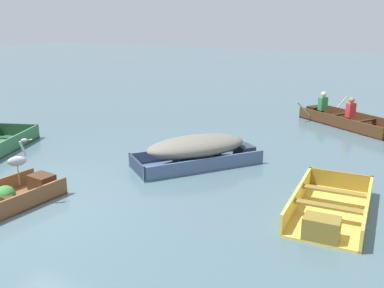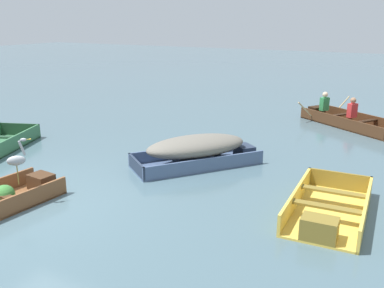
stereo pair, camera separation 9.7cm
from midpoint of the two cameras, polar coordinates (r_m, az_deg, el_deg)
ground_plane at (r=8.46m, az=-21.68°, el=-7.73°), size 80.00×80.00×0.00m
skiff_slate_blue_near_moored at (r=9.88m, az=0.48°, el=-0.65°), size 2.66×3.01×0.70m
skiff_yellow_far_moored at (r=7.79m, az=17.52°, el=-8.32°), size 1.34×2.49×0.38m
rowboat_dark_varnish_with_crew at (r=14.54m, az=19.45°, el=3.17°), size 3.43×3.01×0.93m
heron_on_dinghy at (r=8.25m, az=-22.53°, el=-1.94°), size 0.35×0.40×0.84m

